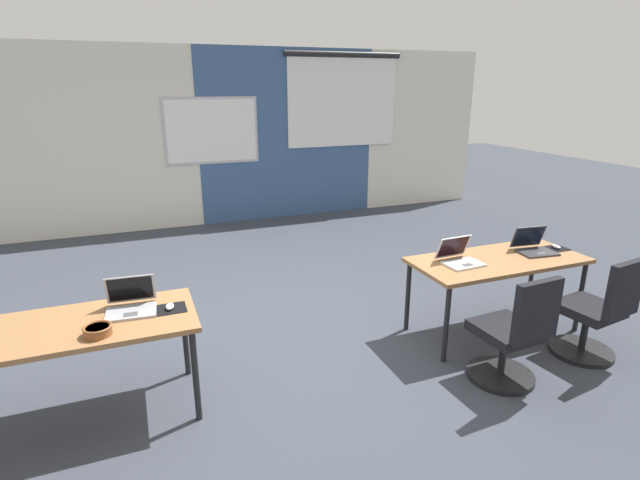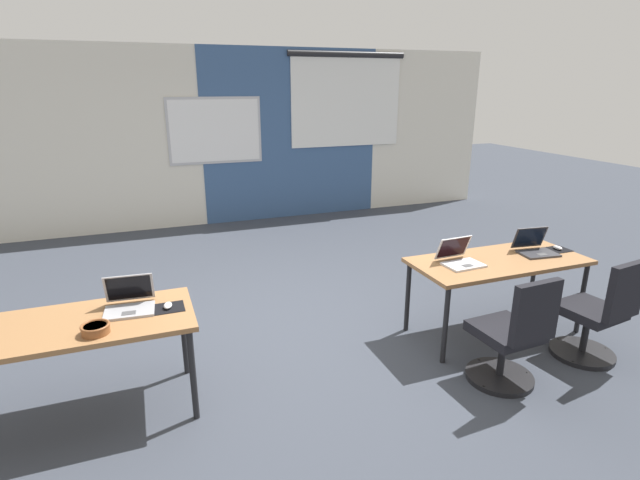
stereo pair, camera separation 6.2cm
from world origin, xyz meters
name	(u,v)px [view 2 (the right image)]	position (x,y,z in m)	size (l,w,h in m)	color
ground_plane	(295,334)	(0.00, 0.00, 0.00)	(24.00, 24.00, 0.00)	#383D47
back_wall_assembly	(217,137)	(0.05, 4.20, 1.41)	(10.00, 0.27, 2.80)	silver
desk_near_left	(69,332)	(-1.75, -0.60, 0.66)	(1.60, 0.70, 0.72)	olive
desk_near_right	(498,265)	(1.75, -0.60, 0.66)	(1.60, 0.70, 0.72)	olive
laptop_near_right_inner	(460,259)	(1.35, -0.57, 0.77)	(0.35, 0.33, 0.22)	silver
chair_near_right_inner	(511,341)	(1.29, -1.34, 0.38)	(0.52, 0.55, 0.92)	black
laptop_near_left_inner	(129,303)	(-1.37, -0.51, 0.77)	(0.35, 0.32, 0.23)	#9E9EA3
mousepad_near_left_inner	(168,308)	(-1.11, -0.59, 0.72)	(0.22, 0.19, 0.00)	black
mouse_near_left_inner	(168,305)	(-1.11, -0.59, 0.74)	(0.07, 0.11, 0.03)	silver
laptop_near_right_end	(535,248)	(2.18, -0.57, 0.77)	(0.36, 0.34, 0.23)	#333338
mousepad_near_right_end	(557,250)	(2.45, -0.58, 0.72)	(0.22, 0.19, 0.00)	black
mouse_near_right_end	(558,248)	(2.45, -0.58, 0.74)	(0.06, 0.10, 0.03)	silver
chair_near_right_end	(597,319)	(2.21, -1.30, 0.38)	(0.52, 0.56, 0.92)	black
snack_bowl	(95,328)	(-1.57, -0.81, 0.76)	(0.18, 0.18, 0.06)	brown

